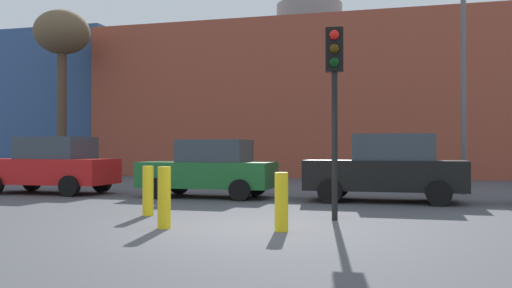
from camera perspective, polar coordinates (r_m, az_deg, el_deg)
ground_plane at (r=10.24m, az=-1.75°, el=-8.74°), size 200.00×200.00×0.00m
building_backdrop at (r=34.11m, az=5.52°, el=4.22°), size 42.63×11.98×10.30m
parked_car_1 at (r=19.38m, az=-20.33°, el=-2.08°), size 4.28×2.10×1.86m
parked_car_2 at (r=16.80m, az=-4.82°, el=-2.55°), size 4.02×1.97×1.74m
parked_car_3 at (r=15.81m, az=13.32°, el=-2.43°), size 4.32×2.12×1.87m
traffic_light_island at (r=11.54m, az=8.08°, el=6.68°), size 0.38×0.38×3.96m
bare_tree_0 at (r=31.30m, az=-19.34°, el=10.21°), size 2.88×2.88×8.75m
bollard_yellow_0 at (r=10.38m, az=-9.43°, el=-5.46°), size 0.24×0.24×1.14m
bollard_yellow_1 at (r=9.89m, az=2.63°, el=-5.97°), size 0.24×0.24×1.05m
bollard_yellow_2 at (r=12.42m, az=-11.06°, el=-4.75°), size 0.24×0.24×1.09m
street_lamp at (r=19.09m, az=20.57°, el=9.09°), size 0.80×0.24×8.22m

